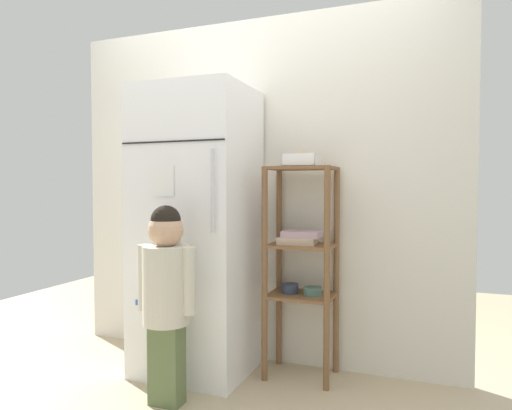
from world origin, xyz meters
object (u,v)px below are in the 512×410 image
pantry_shelf_unit (301,254)px  fruit_bin (303,160)px  child_standing (166,284)px  refrigerator (197,231)px

pantry_shelf_unit → fruit_bin: 0.57m
fruit_bin → child_standing: bearing=-134.6°
child_standing → pantry_shelf_unit: 0.84m
pantry_shelf_unit → child_standing: bearing=-133.2°
child_standing → fruit_bin: size_ratio=5.24×
refrigerator → pantry_shelf_unit: 0.66m
child_standing → refrigerator: bearing=98.4°
child_standing → pantry_shelf_unit: (0.57, 0.60, 0.11)m
child_standing → fruit_bin: bearing=45.4°
refrigerator → pantry_shelf_unit: size_ratio=1.38×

